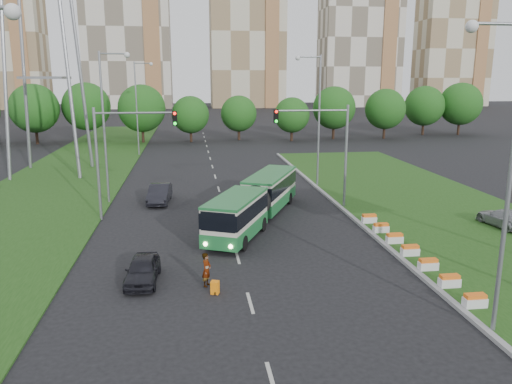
{
  "coord_description": "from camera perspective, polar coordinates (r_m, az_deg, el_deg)",
  "views": [
    {
      "loc": [
        -5.51,
        -26.8,
        9.97
      ],
      "look_at": [
        -1.25,
        5.1,
        2.6
      ],
      "focal_mm": 35.0,
      "sensor_mm": 36.0,
      "label": 1
    }
  ],
  "objects": [
    {
      "name": "midrise_east",
      "position": [
        201.2,
        21.5,
        14.9
      ],
      "size": [
        24.0,
        14.0,
        40.0
      ],
      "primitive_type": "cube",
      "color": "beige",
      "rests_on": "ground"
    },
    {
      "name": "grass_median",
      "position": [
        40.64,
        19.78,
        -1.97
      ],
      "size": [
        14.0,
        60.0,
        0.15
      ],
      "primitive_type": "cube",
      "color": "#1B4212",
      "rests_on": "ground"
    },
    {
      "name": "shopping_trolley",
      "position": [
        24.06,
        -4.71,
        -10.82
      ],
      "size": [
        0.37,
        0.39,
        0.63
      ],
      "rotation": [
        0.0,
        0.0,
        -0.33
      ],
      "color": "orange",
      "rests_on": "ground"
    },
    {
      "name": "apartment_tower_ceast",
      "position": [
        178.62,
        -1.04,
        17.73
      ],
      "size": [
        25.0,
        15.0,
        50.0
      ],
      "primitive_type": "cube",
      "color": "beige",
      "rests_on": "ground"
    },
    {
      "name": "traffic_mast_left",
      "position": [
        36.42,
        -15.28,
        5.16
      ],
      "size": [
        5.76,
        0.32,
        8.0
      ],
      "color": "gray",
      "rests_on": "ground"
    },
    {
      "name": "lane_markings",
      "position": [
        47.92,
        -4.44,
        0.85
      ],
      "size": [
        0.2,
        100.0,
        0.01
      ],
      "primitive_type": null,
      "color": "#A8A8A2",
      "rests_on": "ground"
    },
    {
      "name": "flower_planters",
      "position": [
        29.75,
        17.2,
        -6.37
      ],
      "size": [
        1.1,
        13.7,
        0.6
      ],
      "primitive_type": null,
      "color": "silver",
      "rests_on": "grass_median"
    },
    {
      "name": "traffic_mast_median",
      "position": [
        38.49,
        8.0,
        5.88
      ],
      "size": [
        5.76,
        0.32,
        8.0
      ],
      "color": "gray",
      "rests_on": "ground"
    },
    {
      "name": "apartment_tower_east",
      "position": [
        187.36,
        11.76,
        16.79
      ],
      "size": [
        27.0,
        15.0,
        47.0
      ],
      "primitive_type": "cube",
      "color": "beige",
      "rests_on": "ground"
    },
    {
      "name": "articulated_bus",
      "position": [
        35.17,
        -0.43,
        -1.02
      ],
      "size": [
        2.33,
        14.96,
        2.46
      ],
      "rotation": [
        0.0,
        0.0,
        -0.43
      ],
      "color": "beige",
      "rests_on": "ground"
    },
    {
      "name": "tree_line",
      "position": [
        83.44,
        3.16,
        9.13
      ],
      "size": [
        120.0,
        8.0,
        9.0
      ],
      "primitive_type": null,
      "color": "#195115",
      "rests_on": "ground"
    },
    {
      "name": "street_lamps",
      "position": [
        37.1,
        -3.71,
        6.73
      ],
      "size": [
        36.0,
        60.0,
        12.0
      ],
      "primitive_type": null,
      "color": "gray",
      "rests_on": "ground"
    },
    {
      "name": "car_left_near",
      "position": [
        25.77,
        -12.83,
        -8.64
      ],
      "size": [
        1.73,
        3.9,
        1.3
      ],
      "primitive_type": "imported",
      "rotation": [
        0.0,
        0.0,
        -0.05
      ],
      "color": "black",
      "rests_on": "ground"
    },
    {
      "name": "car_left_far",
      "position": [
        41.44,
        -10.96,
        -0.19
      ],
      "size": [
        1.93,
        4.68,
        1.51
      ],
      "primitive_type": "imported",
      "rotation": [
        0.0,
        0.0,
        -0.07
      ],
      "color": "black",
      "rests_on": "ground"
    },
    {
      "name": "left_verge",
      "position": [
        54.2,
        -20.79,
        1.51
      ],
      "size": [
        12.0,
        110.0,
        0.1
      ],
      "primitive_type": "cube",
      "color": "#1B4212",
      "rests_on": "ground"
    },
    {
      "name": "pedestrian",
      "position": [
        24.73,
        -5.68,
        -8.82
      ],
      "size": [
        0.63,
        0.73,
        1.69
      ],
      "primitive_type": "imported",
      "rotation": [
        0.0,
        0.0,
        1.14
      ],
      "color": "gray",
      "rests_on": "ground"
    },
    {
      "name": "apartment_tower_cwest",
      "position": [
        178.59,
        -14.54,
        17.66
      ],
      "size": [
        28.0,
        15.0,
        52.0
      ],
      "primitive_type": "cube",
      "color": "beige",
      "rests_on": "ground"
    },
    {
      "name": "apartment_tower_west",
      "position": [
        187.06,
        -27.24,
        15.84
      ],
      "size": [
        26.0,
        15.0,
        48.0
      ],
      "primitive_type": "cube",
      "color": "beige",
      "rests_on": "ground"
    },
    {
      "name": "car_median",
      "position": [
        37.61,
        26.49,
        -2.66
      ],
      "size": [
        2.23,
        4.38,
        1.22
      ],
      "primitive_type": "imported",
      "rotation": [
        0.0,
        0.0,
        3.27
      ],
      "color": "gray",
      "rests_on": "grass_median"
    },
    {
      "name": "median_kerb",
      "position": [
        37.98,
        10.41,
        -2.4
      ],
      "size": [
        0.3,
        60.0,
        0.18
      ],
      "primitive_type": "cube",
      "color": "gray",
      "rests_on": "ground"
    },
    {
      "name": "ground",
      "position": [
        29.12,
        3.8,
        -7.15
      ],
      "size": [
        360.0,
        360.0,
        0.0
      ],
      "primitive_type": "plane",
      "color": "black",
      "rests_on": "ground"
    }
  ]
}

